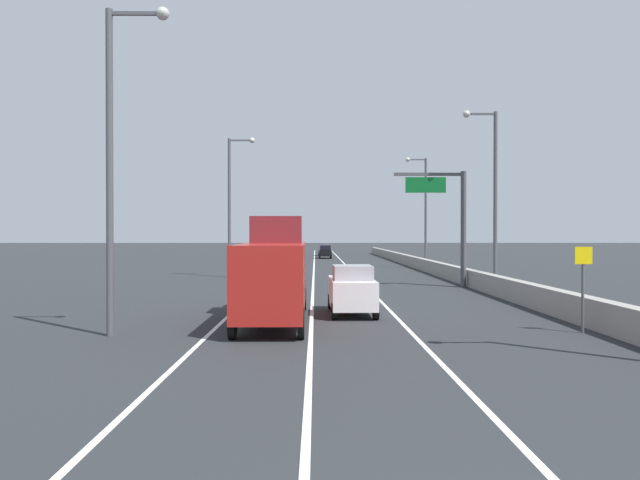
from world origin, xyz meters
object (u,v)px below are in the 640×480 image
Objects in this scene: car_white_1 at (352,290)px; car_gray_3 at (325,249)px; box_truck at (274,273)px; lamp_post_right_third at (423,205)px; car_red_4 at (271,257)px; overhead_sign_gantry at (452,214)px; car_silver_2 at (276,253)px; car_black_0 at (325,252)px; lamp_post_left_mid at (232,198)px; lamp_post_left_near at (117,149)px; speed_advisory_sign at (583,282)px; lamp_post_right_second at (492,188)px.

car_gray_3 is at bearing 90.09° from car_white_1.
box_truck is at bearing -145.84° from car_white_1.
car_red_4 is at bearing 162.14° from lamp_post_right_third.
overhead_sign_gantry is 1.61× the size of car_silver_2.
lamp_post_right_third reaches higher than car_white_1.
car_silver_2 is 0.52× the size of box_truck.
car_black_0 is at bearing 57.62° from car_silver_2.
lamp_post_left_mid is at bearing -102.19° from car_black_0.
lamp_post_left_near is at bearing -91.94° from car_silver_2.
overhead_sign_gantry is at bearing -29.97° from lamp_post_left_mid.
lamp_post_left_mid is at bearing -144.88° from lamp_post_right_third.
lamp_post_right_second is (1.62, 16.35, 4.54)m from speed_advisory_sign.
speed_advisory_sign is 11.26m from box_truck.
speed_advisory_sign is 0.34× the size of box_truck.
speed_advisory_sign is at bearing -95.67° from lamp_post_right_second.
lamp_post_left_mid is at bearing 110.38° from car_white_1.
lamp_post_right_second reaches higher than box_truck.
car_red_4 is at bearing 94.40° from box_truck.
overhead_sign_gantry is at bearing 55.45° from box_truck.
car_red_4 is at bearing 119.47° from lamp_post_right_second.
overhead_sign_gantry is at bearing 91.41° from speed_advisory_sign.
car_white_1 is at bearing -82.54° from car_silver_2.
car_gray_3 is 0.52× the size of box_truck.
box_truck reaches higher than car_gray_3.
overhead_sign_gantry is 0.68× the size of lamp_post_left_near.
box_truck is at bearing 32.53° from lamp_post_left_near.
car_silver_2 is at bearing -108.14° from car_gray_3.
car_white_1 is at bearing -80.78° from car_red_4.
car_black_0 is 61.06m from box_truck.
lamp_post_left_near reaches higher than overhead_sign_gantry.
lamp_post_left_mid is (-15.43, 8.90, 1.57)m from overhead_sign_gantry.
speed_advisory_sign is 39.41m from lamp_post_right_third.
car_gray_3 reaches higher than car_black_0.
speed_advisory_sign is 0.27× the size of lamp_post_left_near.
car_gray_3 is at bearing 97.62° from overhead_sign_gantry.
car_gray_3 is at bearing 96.11° from speed_advisory_sign.
lamp_post_left_mid reaches higher than speed_advisory_sign.
car_white_1 is (-9.22, -34.14, -5.25)m from lamp_post_right_third.
overhead_sign_gantry is 0.68× the size of lamp_post_left_mid.
lamp_post_left_mid is at bearing 89.77° from lamp_post_left_near.
overhead_sign_gantry reaches higher than box_truck.
speed_advisory_sign is 0.27× the size of lamp_post_right_third.
overhead_sign_gantry is 1.68× the size of car_white_1.
speed_advisory_sign reaches higher than car_red_4.
lamp_post_right_second is at bearing -38.76° from overhead_sign_gantry.
lamp_post_right_third is 2.38× the size of car_silver_2.
box_truck reaches higher than car_silver_2.
lamp_post_right_second is 1.00× the size of lamp_post_right_third.
car_silver_2 is 1.00× the size of car_red_4.
car_white_1 is (0.18, -58.82, 0.13)m from car_black_0.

